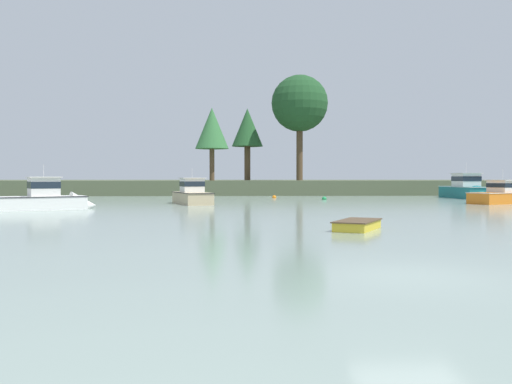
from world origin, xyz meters
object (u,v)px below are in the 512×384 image
at_px(cruiser_sand, 190,198).
at_px(cruiser_orange, 507,198).
at_px(mooring_buoy_orange, 274,197).
at_px(dinghy_yellow, 357,226).
at_px(cruiser_teal, 468,193).
at_px(cruiser_white, 49,202).
at_px(mooring_buoy_green, 324,199).

bearing_deg(cruiser_sand, cruiser_orange, -1.40).
bearing_deg(mooring_buoy_orange, cruiser_sand, -122.07).
distance_m(dinghy_yellow, mooring_buoy_orange, 37.87).
height_order(cruiser_teal, cruiser_white, cruiser_teal).
bearing_deg(mooring_buoy_orange, mooring_buoy_green, -45.04).
relative_size(dinghy_yellow, cruiser_orange, 0.47).
relative_size(cruiser_sand, dinghy_yellow, 2.22).
bearing_deg(cruiser_teal, mooring_buoy_green, -169.63).
bearing_deg(cruiser_white, cruiser_teal, 27.06).
height_order(mooring_buoy_orange, mooring_buoy_green, mooring_buoy_green).
relative_size(mooring_buoy_orange, mooring_buoy_green, 0.95).
distance_m(cruiser_white, cruiser_orange, 37.71).
relative_size(cruiser_white, mooring_buoy_green, 13.84).
bearing_deg(cruiser_orange, cruiser_white, -168.13).
relative_size(dinghy_yellow, cruiser_white, 0.47).
relative_size(cruiser_sand, mooring_buoy_orange, 15.17).
bearing_deg(mooring_buoy_green, mooring_buoy_orange, 134.96).
height_order(cruiser_white, mooring_buoy_orange, cruiser_white).
distance_m(mooring_buoy_orange, mooring_buoy_green, 6.80).
bearing_deg(dinghy_yellow, mooring_buoy_green, 83.35).
relative_size(cruiser_sand, cruiser_teal, 0.81).
xyz_separation_m(cruiser_sand, mooring_buoy_green, (12.99, 8.26, -0.40)).
relative_size(cruiser_sand, cruiser_orange, 1.05).
bearing_deg(cruiser_sand, mooring_buoy_orange, 57.93).
bearing_deg(mooring_buoy_green, cruiser_white, -143.20).
distance_m(cruiser_teal, cruiser_white, 43.19).
xyz_separation_m(dinghy_yellow, mooring_buoy_orange, (-0.95, 37.86, -0.06)).
height_order(cruiser_sand, cruiser_white, cruiser_white).
bearing_deg(mooring_buoy_green, cruiser_orange, -31.48).
xyz_separation_m(dinghy_yellow, cruiser_teal, (20.00, 36.00, 0.49)).
distance_m(cruiser_white, mooring_buoy_green, 27.86).
bearing_deg(dinghy_yellow, cruiser_orange, 52.59).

